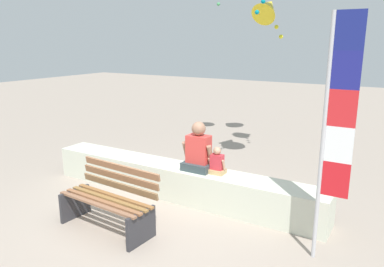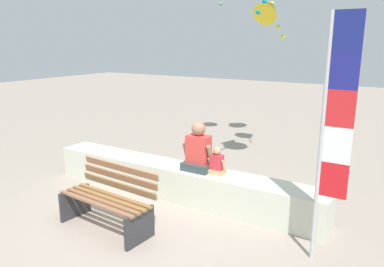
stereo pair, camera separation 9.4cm
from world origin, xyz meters
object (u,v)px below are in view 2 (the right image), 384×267
Objects in this scene: person_child at (217,163)px; kite_yellow at (269,8)px; flag_banner at (332,124)px; park_bench at (109,200)px; person_adult at (198,151)px.

person_child is 3.32m from kite_yellow.
flag_banner is 3.77m from kite_yellow.
flag_banner reaches higher than park_bench.
person_adult is 1.85× the size of person_child.
kite_yellow reaches higher than flag_banner.
flag_banner is 3.22× the size of kite_yellow.
person_adult is 3.23m from kite_yellow.
person_adult is (0.64, 1.42, 0.47)m from park_bench.
kite_yellow is at bearing 91.63° from person_child.
flag_banner is at bearing -21.32° from person_child.
kite_yellow is at bearing 82.80° from person_adult.
flag_banner reaches higher than person_child.
kite_yellow is (-0.06, 2.19, 2.50)m from person_child.
flag_banner is (2.80, 0.71, 1.30)m from park_bench.
person_child is 0.48× the size of kite_yellow.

